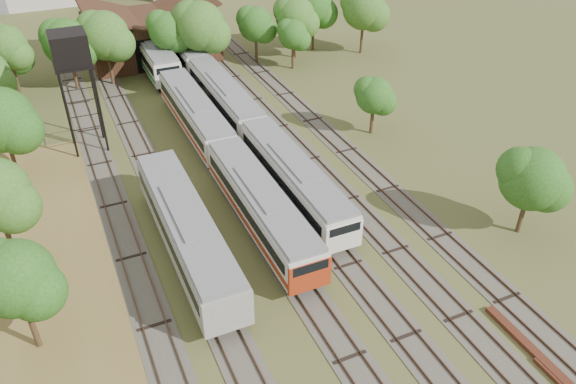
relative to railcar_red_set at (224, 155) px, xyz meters
name	(u,v)px	position (x,y,z in m)	size (l,w,h in m)	color
tracks	(242,175)	(1.33, -0.79, -1.94)	(24.60, 80.00, 0.19)	#4C473D
railcar_red_set	(224,155)	(0.00, 0.00, 0.00)	(3.03, 34.57, 3.75)	black
railcar_green_set	(225,98)	(4.00, 11.44, -0.05)	(2.97, 52.07, 3.67)	black
railcar_rear	(153,54)	(0.00, 27.25, 0.11)	(3.19, 16.08, 3.96)	black
old_grey_coach	(187,231)	(-6.00, -9.54, 0.20)	(3.22, 18.00, 3.99)	black
water_tower	(70,52)	(-10.26, 10.09, 7.55)	(3.27, 3.27, 11.31)	black
rail_pile_far	(542,360)	(10.20, -27.49, -1.84)	(0.57, 9.16, 0.30)	#522617
maintenance_shed	(151,35)	(1.00, 32.19, 0.93)	(16.45, 11.55, 7.58)	#331C12
tree_band_far	(212,25)	(6.96, 24.07, 3.85)	(47.75, 9.31, 9.24)	#382616
tree_band_right	(414,111)	(17.08, -3.75, 2.54)	(6.01, 42.15, 7.20)	#382616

